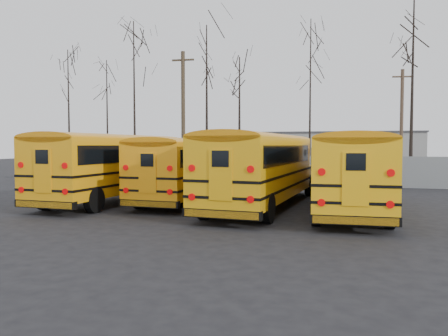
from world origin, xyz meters
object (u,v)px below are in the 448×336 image
(bus_c, at_px, (262,163))
(bus_d, at_px, (347,166))
(utility_pole_right, at_px, (402,123))
(bus_a, at_px, (119,161))
(bus_b, at_px, (195,164))
(utility_pole_left, at_px, (183,114))

(bus_c, height_order, bus_d, bus_c)
(bus_c, distance_m, utility_pole_right, 19.69)
(bus_a, xyz_separation_m, bus_b, (3.56, 1.10, -0.12))
(bus_b, distance_m, bus_d, 7.37)
(bus_a, height_order, utility_pole_left, utility_pole_left)
(bus_b, xyz_separation_m, utility_pole_right, (11.38, 16.33, 2.61))
(bus_b, height_order, utility_pole_right, utility_pole_right)
(bus_a, height_order, bus_d, bus_a)
(utility_pole_left, bearing_deg, bus_a, -85.35)
(bus_a, distance_m, bus_c, 7.20)
(bus_d, bearing_deg, utility_pole_right, 74.71)
(bus_b, xyz_separation_m, bus_d, (7.16, -1.73, 0.07))
(bus_b, relative_size, bus_d, 0.97)
(bus_a, bearing_deg, bus_b, 20.61)
(bus_a, height_order, bus_c, bus_a)
(bus_a, relative_size, bus_b, 1.07)
(bus_c, bearing_deg, bus_a, -179.18)
(bus_d, bearing_deg, bus_b, 164.27)
(bus_b, distance_m, utility_pole_right, 20.08)
(bus_b, bearing_deg, bus_c, -20.66)
(bus_d, height_order, utility_pole_right, utility_pole_right)
(bus_d, relative_size, utility_pole_left, 1.13)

